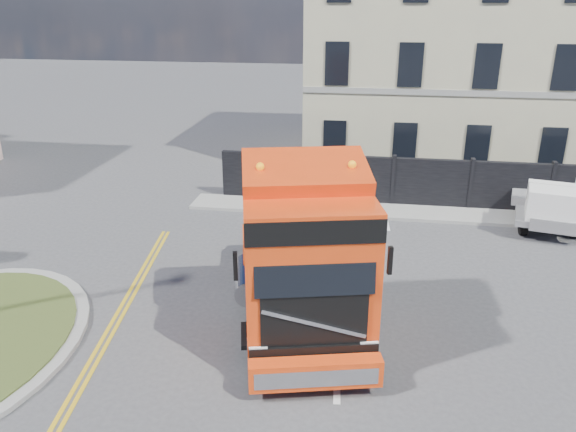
# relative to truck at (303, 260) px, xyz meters

# --- Properties ---
(ground) EXTENTS (120.00, 120.00, 0.00)m
(ground) POSITION_rel_truck_xyz_m (-1.64, 0.76, -2.00)
(ground) COLOR #424244
(ground) RESTS_ON ground
(hoarding_fence) EXTENTS (18.80, 0.25, 2.00)m
(hoarding_fence) POSITION_rel_truck_xyz_m (4.91, 9.76, -1.00)
(hoarding_fence) COLOR black
(hoarding_fence) RESTS_ON ground
(georgian_building) EXTENTS (12.30, 10.30, 12.80)m
(georgian_building) POSITION_rel_truck_xyz_m (4.36, 17.26, 3.77)
(georgian_building) COLOR #B1AC8D
(georgian_building) RESTS_ON ground
(pavement_far) EXTENTS (20.00, 1.60, 0.12)m
(pavement_far) POSITION_rel_truck_xyz_m (4.36, 8.86, -1.94)
(pavement_far) COLOR gray
(pavement_far) RESTS_ON ground
(truck) EXTENTS (4.45, 7.91, 4.47)m
(truck) POSITION_rel_truck_xyz_m (0.00, 0.00, 0.00)
(truck) COLOR black
(truck) RESTS_ON ground
(flatbed_pickup) EXTENTS (2.60, 4.62, 1.80)m
(flatbed_pickup) POSITION_rel_truck_xyz_m (7.79, 7.93, -1.04)
(flatbed_pickup) COLOR slate
(flatbed_pickup) RESTS_ON ground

